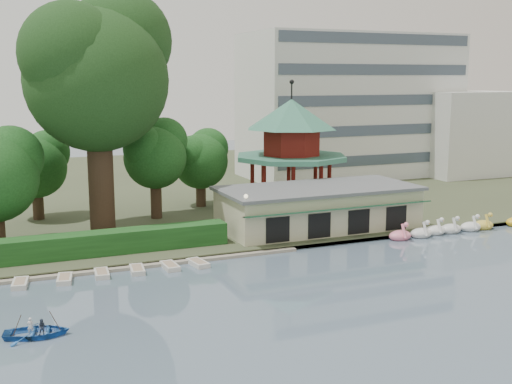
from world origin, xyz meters
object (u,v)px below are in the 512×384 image
rowboat_with_passengers (36,328)px  pavilion (291,142)px  big_tree (98,67)px  dock (87,271)px  boathouse (318,207)px

rowboat_with_passengers → pavilion: bearing=42.5°
big_tree → dock: bearing=-106.1°
boathouse → rowboat_with_passengers: (-26.41, -16.02, -1.85)m
dock → big_tree: (3.17, 11.00, 15.11)m
dock → boathouse: boathouse is taller
boathouse → rowboat_with_passengers: bearing=-148.8°
dock → boathouse: bearing=12.2°
big_tree → rowboat_with_passengers: 27.73m
boathouse → pavilion: 11.43m
dock → rowboat_with_passengers: bearing=-111.4°
dock → rowboat_with_passengers: rowboat_with_passengers is taller
pavilion → rowboat_with_passengers: (-28.41, -26.04, -6.96)m
dock → big_tree: big_tree is taller
dock → rowboat_with_passengers: size_ratio=6.05×
dock → big_tree: bearing=73.9°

